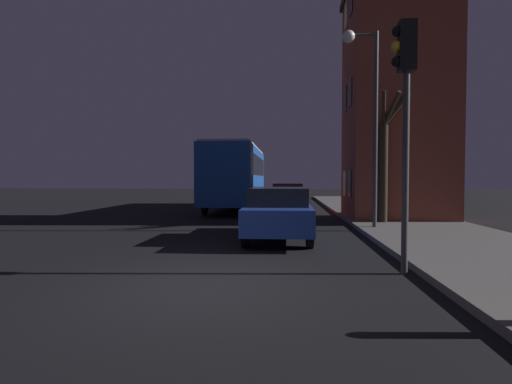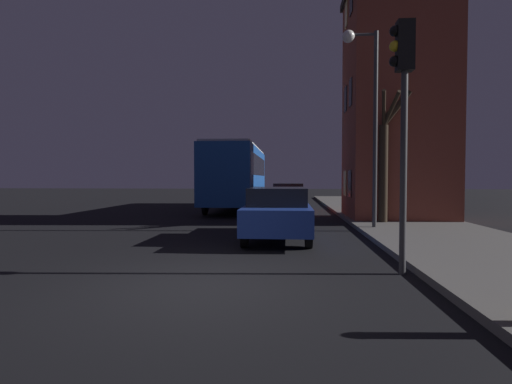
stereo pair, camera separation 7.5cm
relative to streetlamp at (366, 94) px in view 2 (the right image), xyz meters
name	(u,v)px [view 2 (the right image)]	position (x,y,z in m)	size (l,w,h in m)	color
ground_plane	(199,285)	(-3.99, -7.11, -4.54)	(120.00, 120.00, 0.00)	black
brick_building	(397,101)	(1.97, 3.68, 0.46)	(4.22, 4.10, 9.68)	brown
streetlamp	(366,94)	(0.00, 0.00, 0.00)	(1.18, 0.41, 6.51)	#38383A
traffic_light	(403,94)	(-0.48, -6.06, -1.25)	(0.43, 0.24, 4.60)	#38383A
bare_tree	(386,156)	(1.03, 1.53, -1.95)	(1.29, 1.92, 4.79)	#2D2319
bus	(237,173)	(-5.41, 8.88, -2.45)	(2.47, 10.63, 3.50)	#194793
car_near_lane	(278,211)	(-2.84, -1.98, -3.74)	(1.80, 4.72, 1.50)	navy
car_mid_lane	(288,197)	(-2.55, 8.05, -3.77)	(1.74, 4.32, 1.49)	#B21E19
car_far_lane	(286,192)	(-2.70, 16.18, -3.80)	(1.75, 4.49, 1.41)	black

